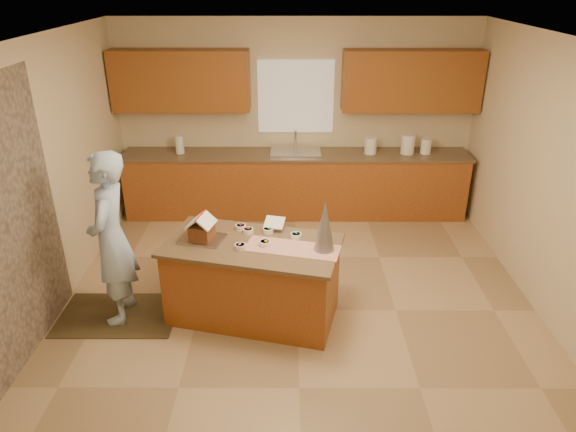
# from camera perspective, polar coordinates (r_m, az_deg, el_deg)

# --- Properties ---
(floor) EXTENTS (5.50, 5.50, 0.00)m
(floor) POSITION_cam_1_polar(r_m,az_deg,el_deg) (5.61, 1.03, -10.18)
(floor) COLOR tan
(floor) RESTS_ON ground
(ceiling) EXTENTS (5.50, 5.50, 0.00)m
(ceiling) POSITION_cam_1_polar(r_m,az_deg,el_deg) (4.61, 1.30, 18.39)
(ceiling) COLOR silver
(ceiling) RESTS_ON floor
(wall_back) EXTENTS (5.50, 5.50, 0.00)m
(wall_back) POSITION_cam_1_polar(r_m,az_deg,el_deg) (7.57, 0.83, 10.62)
(wall_back) COLOR beige
(wall_back) RESTS_ON floor
(wall_front) EXTENTS (5.50, 5.50, 0.00)m
(wall_front) POSITION_cam_1_polar(r_m,az_deg,el_deg) (2.63, 2.13, -20.74)
(wall_front) COLOR beige
(wall_front) RESTS_ON floor
(wall_left) EXTENTS (5.50, 5.50, 0.00)m
(wall_left) POSITION_cam_1_polar(r_m,az_deg,el_deg) (5.51, -25.85, 2.45)
(wall_left) COLOR beige
(wall_left) RESTS_ON floor
(wall_right) EXTENTS (5.50, 5.50, 0.00)m
(wall_right) POSITION_cam_1_polar(r_m,az_deg,el_deg) (5.59, 27.75, 2.35)
(wall_right) COLOR beige
(wall_right) RESTS_ON floor
(window_curtain) EXTENTS (1.05, 0.03, 1.00)m
(window_curtain) POSITION_cam_1_polar(r_m,az_deg,el_deg) (7.47, 0.84, 12.79)
(window_curtain) COLOR white
(window_curtain) RESTS_ON wall_back
(back_counter_base) EXTENTS (4.80, 0.60, 0.88)m
(back_counter_base) POSITION_cam_1_polar(r_m,az_deg,el_deg) (7.57, 0.81, 3.36)
(back_counter_base) COLOR #A55122
(back_counter_base) RESTS_ON floor
(back_counter_top) EXTENTS (4.85, 0.63, 0.04)m
(back_counter_top) POSITION_cam_1_polar(r_m,az_deg,el_deg) (7.41, 0.83, 6.67)
(back_counter_top) COLOR brown
(back_counter_top) RESTS_ON back_counter_base
(upper_cabinet_left) EXTENTS (1.85, 0.35, 0.80)m
(upper_cabinet_left) POSITION_cam_1_polar(r_m,az_deg,el_deg) (7.42, -11.57, 14.19)
(upper_cabinet_left) COLOR #90571E
(upper_cabinet_left) RESTS_ON wall_back
(upper_cabinet_right) EXTENTS (1.85, 0.35, 0.80)m
(upper_cabinet_right) POSITION_cam_1_polar(r_m,az_deg,el_deg) (7.46, 13.24, 14.09)
(upper_cabinet_right) COLOR #90571E
(upper_cabinet_right) RESTS_ON wall_back
(sink) EXTENTS (0.70, 0.45, 0.12)m
(sink) POSITION_cam_1_polar(r_m,az_deg,el_deg) (7.41, 0.83, 6.60)
(sink) COLOR silver
(sink) RESTS_ON back_counter_top
(faucet) EXTENTS (0.03, 0.03, 0.28)m
(faucet) POSITION_cam_1_polar(r_m,az_deg,el_deg) (7.53, 0.82, 8.26)
(faucet) COLOR silver
(faucet) RESTS_ON back_counter_top
(island_base) EXTENTS (1.77, 1.17, 0.79)m
(island_base) POSITION_cam_1_polar(r_m,az_deg,el_deg) (5.34, -3.80, -7.10)
(island_base) COLOR #A55122
(island_base) RESTS_ON floor
(island_top) EXTENTS (1.86, 1.26, 0.04)m
(island_top) POSITION_cam_1_polar(r_m,az_deg,el_deg) (5.13, -3.93, -3.17)
(island_top) COLOR brown
(island_top) RESTS_ON island_base
(table_runner) EXTENTS (0.95, 0.53, 0.01)m
(table_runner) POSITION_cam_1_polar(r_m,az_deg,el_deg) (5.03, 0.48, -3.50)
(table_runner) COLOR #A0260B
(table_runner) RESTS_ON island_top
(baking_tray) EXTENTS (0.48, 0.40, 0.02)m
(baking_tray) POSITION_cam_1_polar(r_m,az_deg,el_deg) (5.24, -9.27, -2.47)
(baking_tray) COLOR silver
(baking_tray) RESTS_ON island_top
(cookbook) EXTENTS (0.23, 0.20, 0.08)m
(cookbook) POSITION_cam_1_polar(r_m,az_deg,el_deg) (5.35, -1.48, -0.72)
(cookbook) COLOR white
(cookbook) RESTS_ON island_top
(tinsel_tree) EXTENTS (0.24, 0.24, 0.50)m
(tinsel_tree) POSITION_cam_1_polar(r_m,az_deg,el_deg) (4.90, 4.00, -1.12)
(tinsel_tree) COLOR #B8B9C5
(tinsel_tree) RESTS_ON island_top
(rug) EXTENTS (1.19, 0.78, 0.01)m
(rug) POSITION_cam_1_polar(r_m,az_deg,el_deg) (5.80, -17.89, -10.16)
(rug) COLOR black
(rug) RESTS_ON floor
(boy) EXTENTS (0.45, 0.66, 1.76)m
(boy) POSITION_cam_1_polar(r_m,az_deg,el_deg) (5.35, -18.61, -2.37)
(boy) COLOR #A8C6EE
(boy) RESTS_ON rug
(canister_a) EXTENTS (0.17, 0.17, 0.23)m
(canister_a) POSITION_cam_1_polar(r_m,az_deg,el_deg) (7.45, 8.95, 7.56)
(canister_a) COLOR white
(canister_a) RESTS_ON back_counter_top
(canister_b) EXTENTS (0.19, 0.19, 0.27)m
(canister_b) POSITION_cam_1_polar(r_m,az_deg,el_deg) (7.54, 12.87, 7.61)
(canister_b) COLOR white
(canister_b) RESTS_ON back_counter_top
(canister_c) EXTENTS (0.15, 0.15, 0.21)m
(canister_c) POSITION_cam_1_polar(r_m,az_deg,el_deg) (7.61, 14.74, 7.33)
(canister_c) COLOR white
(canister_c) RESTS_ON back_counter_top
(paper_towel) EXTENTS (0.11, 0.11, 0.25)m
(paper_towel) POSITION_cam_1_polar(r_m,az_deg,el_deg) (7.52, -11.68, 7.59)
(paper_towel) COLOR white
(paper_towel) RESTS_ON back_counter_top
(gingerbread_house) EXTENTS (0.30, 0.30, 0.25)m
(gingerbread_house) POSITION_cam_1_polar(r_m,az_deg,el_deg) (5.20, -9.35, -1.43)
(gingerbread_house) COLOR brown
(gingerbread_house) RESTS_ON baking_tray
(candy_bowls) EXTENTS (0.67, 0.53, 0.05)m
(candy_bowls) POSITION_cam_1_polar(r_m,az_deg,el_deg) (5.22, -3.09, -2.13)
(candy_bowls) COLOR #35B5C7
(candy_bowls) RESTS_ON island_top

